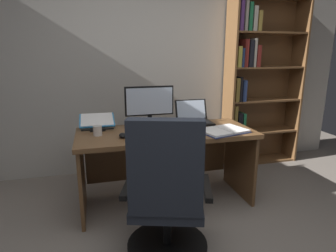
{
  "coord_description": "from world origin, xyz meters",
  "views": [
    {
      "loc": [
        -0.66,
        -1.3,
        1.43
      ],
      "look_at": [
        -0.03,
        1.12,
        0.79
      ],
      "focal_mm": 30.38,
      "sensor_mm": 36.0,
      "label": 1
    }
  ],
  "objects_px": {
    "desk": "(164,149)",
    "keyboard": "(157,134)",
    "office_chair": "(167,201)",
    "monitor": "(150,106)",
    "bookshelf": "(255,82)",
    "computer_mouse": "(123,135)",
    "open_binder": "(223,131)",
    "pen": "(189,126)",
    "notepad": "(187,127)",
    "laptop": "(194,118)",
    "reading_stand_with_book": "(97,121)",
    "coffee_mug": "(98,131)"
  },
  "relations": [
    {
      "from": "desk",
      "to": "keyboard",
      "type": "relative_size",
      "value": 3.88
    },
    {
      "from": "office_chair",
      "to": "monitor",
      "type": "height_order",
      "value": "monitor"
    },
    {
      "from": "keyboard",
      "to": "bookshelf",
      "type": "bearing_deg",
      "value": 30.91
    },
    {
      "from": "computer_mouse",
      "to": "desk",
      "type": "bearing_deg",
      "value": 24.26
    },
    {
      "from": "office_chair",
      "to": "keyboard",
      "type": "height_order",
      "value": "office_chair"
    },
    {
      "from": "monitor",
      "to": "open_binder",
      "type": "bearing_deg",
      "value": -31.5
    },
    {
      "from": "pen",
      "to": "computer_mouse",
      "type": "bearing_deg",
      "value": -165.55
    },
    {
      "from": "monitor",
      "to": "open_binder",
      "type": "height_order",
      "value": "monitor"
    },
    {
      "from": "bookshelf",
      "to": "notepad",
      "type": "height_order",
      "value": "bookshelf"
    },
    {
      "from": "laptop",
      "to": "pen",
      "type": "xyz_separation_m",
      "value": [
        -0.11,
        -0.16,
        -0.04
      ]
    },
    {
      "from": "desk",
      "to": "keyboard",
      "type": "height_order",
      "value": "keyboard"
    },
    {
      "from": "notepad",
      "to": "reading_stand_with_book",
      "type": "bearing_deg",
      "value": 165.02
    },
    {
      "from": "laptop",
      "to": "coffee_mug",
      "type": "distance_m",
      "value": 0.99
    },
    {
      "from": "desk",
      "to": "coffee_mug",
      "type": "height_order",
      "value": "coffee_mug"
    },
    {
      "from": "pen",
      "to": "coffee_mug",
      "type": "bearing_deg",
      "value": -176.76
    },
    {
      "from": "desk",
      "to": "reading_stand_with_book",
      "type": "relative_size",
      "value": 4.94
    },
    {
      "from": "desk",
      "to": "keyboard",
      "type": "bearing_deg",
      "value": -121.05
    },
    {
      "from": "office_chair",
      "to": "computer_mouse",
      "type": "xyz_separation_m",
      "value": [
        -0.22,
        0.65,
        0.3
      ]
    },
    {
      "from": "desk",
      "to": "monitor",
      "type": "xyz_separation_m",
      "value": [
        -0.11,
        0.14,
        0.4
      ]
    },
    {
      "from": "monitor",
      "to": "notepad",
      "type": "distance_m",
      "value": 0.42
    },
    {
      "from": "open_binder",
      "to": "coffee_mug",
      "type": "xyz_separation_m",
      "value": [
        -1.12,
        0.17,
        0.03
      ]
    },
    {
      "from": "notepad",
      "to": "office_chair",
      "type": "bearing_deg",
      "value": -116.87
    },
    {
      "from": "office_chair",
      "to": "computer_mouse",
      "type": "distance_m",
      "value": 0.75
    },
    {
      "from": "keyboard",
      "to": "open_binder",
      "type": "bearing_deg",
      "value": -4.66
    },
    {
      "from": "pen",
      "to": "coffee_mug",
      "type": "relative_size",
      "value": 1.61
    },
    {
      "from": "laptop",
      "to": "office_chair",
      "type": "bearing_deg",
      "value": -118.99
    },
    {
      "from": "monitor",
      "to": "keyboard",
      "type": "height_order",
      "value": "monitor"
    },
    {
      "from": "coffee_mug",
      "to": "desk",
      "type": "bearing_deg",
      "value": 6.02
    },
    {
      "from": "laptop",
      "to": "open_binder",
      "type": "bearing_deg",
      "value": -68.78
    },
    {
      "from": "bookshelf",
      "to": "coffee_mug",
      "type": "relative_size",
      "value": 24.01
    },
    {
      "from": "pen",
      "to": "laptop",
      "type": "bearing_deg",
      "value": 56.12
    },
    {
      "from": "bookshelf",
      "to": "keyboard",
      "type": "relative_size",
      "value": 4.99
    },
    {
      "from": "desk",
      "to": "office_chair",
      "type": "distance_m",
      "value": 0.87
    },
    {
      "from": "bookshelf",
      "to": "office_chair",
      "type": "bearing_deg",
      "value": -135.35
    },
    {
      "from": "laptop",
      "to": "desk",
      "type": "bearing_deg",
      "value": -157.65
    },
    {
      "from": "computer_mouse",
      "to": "open_binder",
      "type": "relative_size",
      "value": 0.22
    },
    {
      "from": "office_chair",
      "to": "computer_mouse",
      "type": "relative_size",
      "value": 10.07
    },
    {
      "from": "desk",
      "to": "computer_mouse",
      "type": "relative_size",
      "value": 15.68
    },
    {
      "from": "keyboard",
      "to": "laptop",
      "type": "bearing_deg",
      "value": 35.42
    },
    {
      "from": "monitor",
      "to": "bookshelf",
      "type": "bearing_deg",
      "value": 20.71
    },
    {
      "from": "office_chair",
      "to": "keyboard",
      "type": "relative_size",
      "value": 2.49
    },
    {
      "from": "keyboard",
      "to": "coffee_mug",
      "type": "distance_m",
      "value": 0.52
    },
    {
      "from": "office_chair",
      "to": "laptop",
      "type": "distance_m",
      "value": 1.18
    },
    {
      "from": "office_chair",
      "to": "open_binder",
      "type": "bearing_deg",
      "value": 58.61
    },
    {
      "from": "monitor",
      "to": "office_chair",
      "type": "bearing_deg",
      "value": -94.69
    },
    {
      "from": "laptop",
      "to": "open_binder",
      "type": "distance_m",
      "value": 0.41
    },
    {
      "from": "computer_mouse",
      "to": "monitor",
      "type": "bearing_deg",
      "value": 47.37
    },
    {
      "from": "reading_stand_with_book",
      "to": "notepad",
      "type": "bearing_deg",
      "value": -14.98
    },
    {
      "from": "laptop",
      "to": "pen",
      "type": "relative_size",
      "value": 2.44
    },
    {
      "from": "laptop",
      "to": "reading_stand_with_book",
      "type": "bearing_deg",
      "value": 176.27
    }
  ]
}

